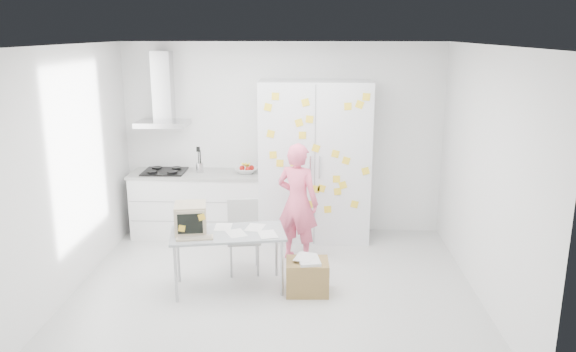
{
  "coord_description": "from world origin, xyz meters",
  "views": [
    {
      "loc": [
        0.39,
        -5.84,
        2.84
      ],
      "look_at": [
        0.12,
        0.78,
        1.12
      ],
      "focal_mm": 35.0,
      "sensor_mm": 36.0,
      "label": 1
    }
  ],
  "objects_px": {
    "cardboard_box": "(307,276)",
    "chair": "(243,231)",
    "person": "(298,202)",
    "desk": "(204,225)"
  },
  "relations": [
    {
      "from": "cardboard_box",
      "to": "chair",
      "type": "bearing_deg",
      "value": 142.28
    },
    {
      "from": "person",
      "to": "chair",
      "type": "xyz_separation_m",
      "value": [
        -0.65,
        -0.35,
        -0.27
      ]
    },
    {
      "from": "person",
      "to": "chair",
      "type": "height_order",
      "value": "person"
    },
    {
      "from": "person",
      "to": "chair",
      "type": "relative_size",
      "value": 1.75
    },
    {
      "from": "person",
      "to": "cardboard_box",
      "type": "xyz_separation_m",
      "value": [
        0.13,
        -0.95,
        -0.56
      ]
    },
    {
      "from": "desk",
      "to": "cardboard_box",
      "type": "bearing_deg",
      "value": -13.13
    },
    {
      "from": "chair",
      "to": "person",
      "type": "bearing_deg",
      "value": 19.95
    },
    {
      "from": "chair",
      "to": "cardboard_box",
      "type": "xyz_separation_m",
      "value": [
        0.78,
        -0.6,
        -0.3
      ]
    },
    {
      "from": "person",
      "to": "chair",
      "type": "bearing_deg",
      "value": 53.46
    },
    {
      "from": "person",
      "to": "desk",
      "type": "xyz_separation_m",
      "value": [
        -1.01,
        -0.9,
        -0.0
      ]
    }
  ]
}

